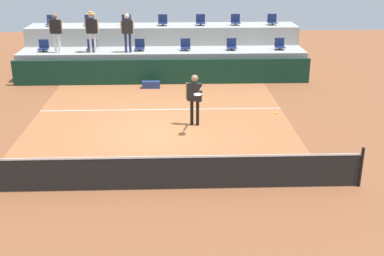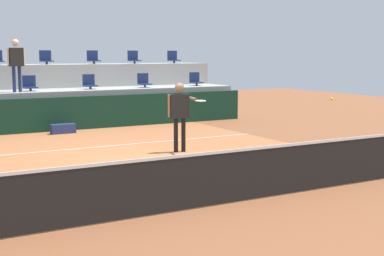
{
  "view_description": "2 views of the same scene",
  "coord_description": "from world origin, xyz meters",
  "views": [
    {
      "loc": [
        0.5,
        -15.17,
        5.85
      ],
      "look_at": [
        1.0,
        -1.75,
        0.81
      ],
      "focal_mm": 46.26,
      "sensor_mm": 36.0,
      "label": 1
    },
    {
      "loc": [
        -5.26,
        -11.46,
        2.49
      ],
      "look_at": [
        0.44,
        -1.29,
        0.9
      ],
      "focal_mm": 51.1,
      "sensor_mm": 36.0,
      "label": 2
    }
  ],
  "objects": [
    {
      "name": "stadium_chair_lower_mid_right",
      "position": [
        1.04,
        7.23,
        1.46
      ],
      "size": [
        0.44,
        0.4,
        0.52
      ],
      "color": "#2D2D33",
      "rests_on": "seating_tier_lower"
    },
    {
      "name": "ground_plane",
      "position": [
        0.0,
        0.0,
        0.0
      ],
      "size": [
        40.0,
        40.0,
        0.0
      ],
      "primitive_type": "plane",
      "color": "brown"
    },
    {
      "name": "sponsor_backboard",
      "position": [
        0.0,
        6.0,
        0.55
      ],
      "size": [
        13.0,
        0.16,
        1.1
      ],
      "primitive_type": "cube",
      "color": "#0F3323",
      "rests_on": "ground_plane"
    },
    {
      "name": "seating_tier_lower",
      "position": [
        0.0,
        7.3,
        0.62
      ],
      "size": [
        13.0,
        1.8,
        1.25
      ],
      "primitive_type": "cube",
      "color": "#9E9E99",
      "rests_on": "ground_plane"
    },
    {
      "name": "stadium_chair_lower_mid_left",
      "position": [
        -1.04,
        7.23,
        1.46
      ],
      "size": [
        0.44,
        0.4,
        0.52
      ],
      "color": "#2D2D33",
      "rests_on": "seating_tier_lower"
    },
    {
      "name": "stadium_chair_lower_right",
      "position": [
        3.15,
        7.23,
        1.46
      ],
      "size": [
        0.44,
        0.4,
        0.52
      ],
      "color": "#2D2D33",
      "rests_on": "seating_tier_lower"
    },
    {
      "name": "stadium_chair_upper_mid_right",
      "position": [
        1.82,
        9.03,
        2.31
      ],
      "size": [
        0.44,
        0.4,
        0.52
      ],
      "color": "#2D2D33",
      "rests_on": "seating_tier_upper"
    },
    {
      "name": "court_service_line",
      "position": [
        0.0,
        2.4,
        0.01
      ],
      "size": [
        9.0,
        0.06,
        0.0
      ],
      "primitive_type": "cube",
      "color": "silver",
      "rests_on": "ground_plane"
    },
    {
      "name": "stadium_chair_upper_far_right",
      "position": [
        5.32,
        9.03,
        2.31
      ],
      "size": [
        0.44,
        0.4,
        0.52
      ],
      "color": "#2D2D33",
      "rests_on": "seating_tier_upper"
    },
    {
      "name": "tennis_player",
      "position": [
        1.19,
        0.65,
        1.09
      ],
      "size": [
        0.6,
        1.29,
        1.77
      ],
      "color": "black",
      "rests_on": "ground_plane"
    },
    {
      "name": "stadium_chair_upper_right",
      "position": [
        3.53,
        9.03,
        2.31
      ],
      "size": [
        0.44,
        0.4,
        0.52
      ],
      "color": "#2D2D33",
      "rests_on": "seating_tier_upper"
    },
    {
      "name": "stadium_chair_lower_far_right",
      "position": [
        5.37,
        7.23,
        1.46
      ],
      "size": [
        0.44,
        0.4,
        0.52
      ],
      "color": "#2D2D33",
      "rests_on": "seating_tier_lower"
    },
    {
      "name": "seating_tier_upper",
      "position": [
        0.0,
        9.1,
        1.05
      ],
      "size": [
        13.0,
        1.8,
        2.1
      ],
      "primitive_type": "cube",
      "color": "#9E9E99",
      "rests_on": "ground_plane"
    },
    {
      "name": "spectator_in_grey",
      "position": [
        -1.53,
        6.85,
        2.28
      ],
      "size": [
        0.6,
        0.27,
        1.71
      ],
      "color": "navy",
      "rests_on": "seating_tier_lower"
    },
    {
      "name": "stadium_chair_upper_center",
      "position": [
        -0.01,
        9.03,
        2.31
      ],
      "size": [
        0.44,
        0.4,
        0.52
      ],
      "color": "#2D2D33",
      "rests_on": "seating_tier_upper"
    },
    {
      "name": "equipment_bag",
      "position": [
        -0.49,
        5.36,
        0.15
      ],
      "size": [
        0.76,
        0.28,
        0.3
      ],
      "primitive_type": "cube",
      "color": "navy",
      "rests_on": "ground_plane"
    },
    {
      "name": "court_inner_paint",
      "position": [
        0.0,
        1.0,
        0.0
      ],
      "size": [
        9.0,
        10.0,
        0.01
      ],
      "primitive_type": "cube",
      "color": "#A36038",
      "rests_on": "ground_plane"
    },
    {
      "name": "tennis_ball",
      "position": [
        3.26,
        -2.52,
        1.5
      ],
      "size": [
        0.07,
        0.07,
        0.07
      ],
      "color": "#CCE033"
    },
    {
      "name": "tennis_net",
      "position": [
        0.0,
        -4.0,
        0.5
      ],
      "size": [
        10.48,
        0.08,
        1.07
      ],
      "color": "black",
      "rests_on": "ground_plane"
    }
  ]
}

